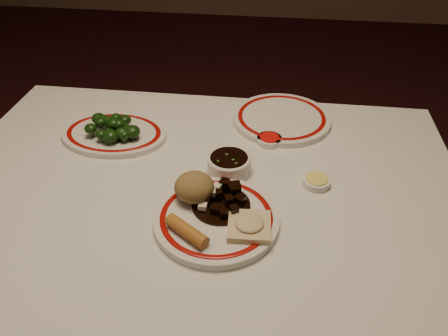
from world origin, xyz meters
TOP-DOWN VIEW (x-y plane):
  - dining_table at (0.00, 0.00)m, footprint 1.20×0.90m
  - main_plate at (0.06, -0.09)m, footprint 0.30×0.30m
  - rice_mound at (0.00, -0.04)m, footprint 0.08×0.08m
  - spring_roll at (0.01, -0.15)m, footprint 0.09×0.08m
  - fried_wonton at (0.13, -0.12)m, footprint 0.09×0.09m
  - stirfry_heap at (0.06, -0.05)m, footprint 0.12×0.12m
  - broccoli_plate at (-0.25, 0.19)m, footprint 0.29×0.26m
  - broccoli_pile at (-0.24, 0.18)m, footprint 0.14×0.11m
  - soy_bowl at (0.06, 0.08)m, footprint 0.10×0.10m
  - sweet_sour_dish at (0.15, 0.22)m, footprint 0.06×0.06m
  - mustard_dish at (0.27, 0.06)m, footprint 0.06×0.06m
  - far_plate at (0.18, 0.33)m, footprint 0.29×0.29m

SIDE VIEW (x-z plane):
  - dining_table at x=0.00m, z-range 0.28..1.03m
  - sweet_sour_dish at x=0.15m, z-range 0.75..0.77m
  - mustard_dish at x=0.27m, z-range 0.75..0.77m
  - broccoli_plate at x=-0.25m, z-range 0.75..0.77m
  - far_plate at x=0.18m, z-range 0.75..0.77m
  - main_plate at x=0.06m, z-range 0.75..0.77m
  - soy_bowl at x=0.06m, z-range 0.75..0.79m
  - fried_wonton at x=0.13m, z-range 0.77..0.79m
  - stirfry_heap at x=0.06m, z-range 0.76..0.79m
  - spring_roll at x=0.01m, z-range 0.77..0.79m
  - broccoli_pile at x=-0.24m, z-range 0.76..0.82m
  - rice_mound at x=0.00m, z-range 0.77..0.83m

